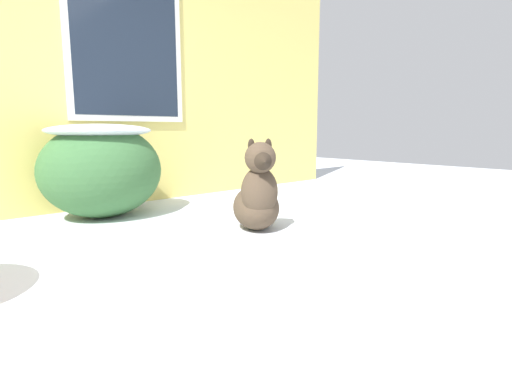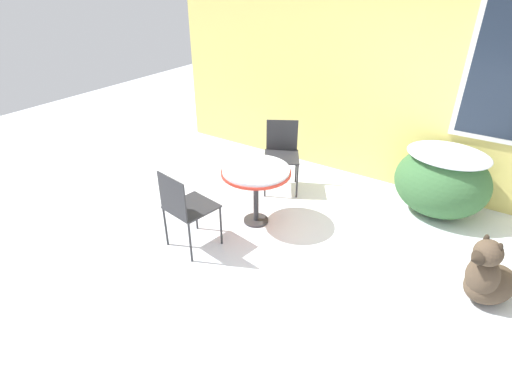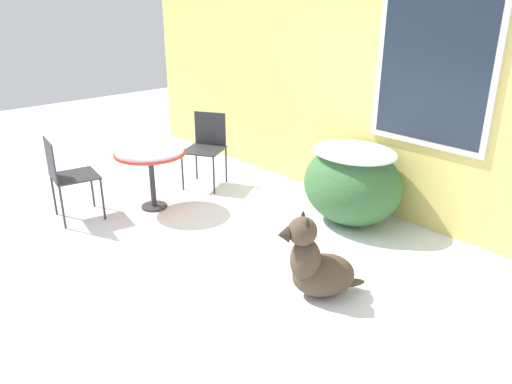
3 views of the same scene
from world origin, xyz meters
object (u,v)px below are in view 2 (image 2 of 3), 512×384
Objects in this scene: patio_table at (256,175)px; patio_chair_near_table at (282,152)px; patio_chair_far_side at (185,206)px; dog at (488,278)px.

patio_chair_near_table reaches higher than patio_table.
patio_chair_far_side is (-0.13, -1.76, 0.00)m from patio_chair_near_table.
dog is at bearing -152.86° from patio_chair_far_side.
patio_chair_near_table and patio_chair_far_side have the same top height.
patio_table is 0.87× the size of patio_chair_far_side.
patio_table is at bearing -108.36° from patio_chair_near_table.
dog is (2.67, -0.88, -0.26)m from patio_chair_near_table.
patio_chair_far_side is at bearing -111.68° from patio_table.
patio_chair_near_table is 1.77m from patio_chair_far_side.
patio_chair_near_table is at bearing -165.23° from dog.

